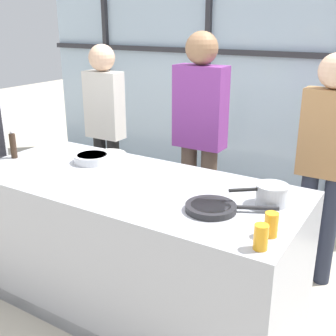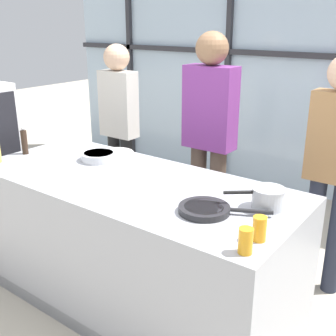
{
  "view_description": "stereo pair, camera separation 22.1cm",
  "coord_description": "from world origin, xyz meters",
  "px_view_note": "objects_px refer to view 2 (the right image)",
  "views": [
    {
      "loc": [
        1.51,
        -2.0,
        1.89
      ],
      "look_at": [
        0.23,
        0.1,
        1.02
      ],
      "focal_mm": 45.0,
      "sensor_mm": 36.0,
      "label": 1
    },
    {
      "loc": [
        1.7,
        -1.87,
        1.89
      ],
      "look_at": [
        0.23,
        0.1,
        1.02
      ],
      "focal_mm": 45.0,
      "sensor_mm": 36.0,
      "label": 2
    }
  ],
  "objects_px": {
    "spectator_center_left": "(209,130)",
    "mixing_bowl": "(99,156)",
    "frying_pan": "(206,209)",
    "juice_glass_near": "(246,241)",
    "juice_glass_far": "(259,229)",
    "white_plate": "(116,153)",
    "spectator_center_right": "(335,160)",
    "pepper_grinder": "(24,142)",
    "saucepan": "(268,197)",
    "spectator_far_left": "(119,120)"
  },
  "relations": [
    {
      "from": "spectator_center_left",
      "to": "spectator_center_right",
      "type": "height_order",
      "value": "spectator_center_left"
    },
    {
      "from": "frying_pan",
      "to": "pepper_grinder",
      "type": "distance_m",
      "value": 1.66
    },
    {
      "from": "juice_glass_near",
      "to": "juice_glass_far",
      "type": "height_order",
      "value": "same"
    },
    {
      "from": "spectator_far_left",
      "to": "spectator_center_left",
      "type": "relative_size",
      "value": 0.93
    },
    {
      "from": "spectator_far_left",
      "to": "frying_pan",
      "type": "distance_m",
      "value": 1.96
    },
    {
      "from": "spectator_center_left",
      "to": "juice_glass_far",
      "type": "distance_m",
      "value": 1.56
    },
    {
      "from": "frying_pan",
      "to": "white_plate",
      "type": "distance_m",
      "value": 1.19
    },
    {
      "from": "juice_glass_far",
      "to": "white_plate",
      "type": "bearing_deg",
      "value": 158.27
    },
    {
      "from": "spectator_center_left",
      "to": "mixing_bowl",
      "type": "relative_size",
      "value": 6.99
    },
    {
      "from": "spectator_far_left",
      "to": "saucepan",
      "type": "relative_size",
      "value": 5.89
    },
    {
      "from": "spectator_center_right",
      "to": "white_plate",
      "type": "relative_size",
      "value": 6.29
    },
    {
      "from": "spectator_far_left",
      "to": "spectator_center_left",
      "type": "height_order",
      "value": "spectator_center_left"
    },
    {
      "from": "pepper_grinder",
      "to": "juice_glass_far",
      "type": "xyz_separation_m",
      "value": [
        2.01,
        -0.17,
        -0.04
      ]
    },
    {
      "from": "saucepan",
      "to": "spectator_far_left",
      "type": "bearing_deg",
      "value": 155.83
    },
    {
      "from": "spectator_center_left",
      "to": "white_plate",
      "type": "height_order",
      "value": "spectator_center_left"
    },
    {
      "from": "spectator_far_left",
      "to": "juice_glass_far",
      "type": "height_order",
      "value": "spectator_far_left"
    },
    {
      "from": "frying_pan",
      "to": "juice_glass_near",
      "type": "distance_m",
      "value": 0.44
    },
    {
      "from": "frying_pan",
      "to": "juice_glass_far",
      "type": "bearing_deg",
      "value": -17.05
    },
    {
      "from": "spectator_center_left",
      "to": "mixing_bowl",
      "type": "distance_m",
      "value": 0.92
    },
    {
      "from": "spectator_center_right",
      "to": "frying_pan",
      "type": "height_order",
      "value": "spectator_center_right"
    },
    {
      "from": "frying_pan",
      "to": "pepper_grinder",
      "type": "height_order",
      "value": "pepper_grinder"
    },
    {
      "from": "juice_glass_far",
      "to": "saucepan",
      "type": "bearing_deg",
      "value": 108.34
    },
    {
      "from": "spectator_center_right",
      "to": "mixing_bowl",
      "type": "bearing_deg",
      "value": 29.03
    },
    {
      "from": "spectator_far_left",
      "to": "juice_glass_near",
      "type": "distance_m",
      "value": 2.4
    },
    {
      "from": "spectator_far_left",
      "to": "pepper_grinder",
      "type": "distance_m",
      "value": 1.03
    },
    {
      "from": "spectator_center_right",
      "to": "frying_pan",
      "type": "xyz_separation_m",
      "value": [
        -0.35,
        -1.08,
        -0.05
      ]
    },
    {
      "from": "frying_pan",
      "to": "white_plate",
      "type": "relative_size",
      "value": 1.73
    },
    {
      "from": "frying_pan",
      "to": "saucepan",
      "type": "distance_m",
      "value": 0.35
    },
    {
      "from": "mixing_bowl",
      "to": "pepper_grinder",
      "type": "bearing_deg",
      "value": -158.03
    },
    {
      "from": "pepper_grinder",
      "to": "juice_glass_far",
      "type": "bearing_deg",
      "value": -4.81
    },
    {
      "from": "white_plate",
      "to": "juice_glass_far",
      "type": "xyz_separation_m",
      "value": [
        1.45,
        -0.58,
        0.05
      ]
    },
    {
      "from": "spectator_far_left",
      "to": "pepper_grinder",
      "type": "relative_size",
      "value": 8.04
    },
    {
      "from": "mixing_bowl",
      "to": "pepper_grinder",
      "type": "relative_size",
      "value": 1.23
    },
    {
      "from": "juice_glass_far",
      "to": "pepper_grinder",
      "type": "bearing_deg",
      "value": 175.19
    },
    {
      "from": "saucepan",
      "to": "juice_glass_near",
      "type": "relative_size",
      "value": 2.4
    },
    {
      "from": "spectator_center_left",
      "to": "mixing_bowl",
      "type": "xyz_separation_m",
      "value": [
        -0.45,
        -0.8,
        -0.1
      ]
    },
    {
      "from": "mixing_bowl",
      "to": "spectator_center_left",
      "type": "bearing_deg",
      "value": 60.61
    },
    {
      "from": "white_plate",
      "to": "saucepan",
      "type": "bearing_deg",
      "value": -9.59
    },
    {
      "from": "saucepan",
      "to": "white_plate",
      "type": "relative_size",
      "value": 1.07
    },
    {
      "from": "spectator_far_left",
      "to": "frying_pan",
      "type": "relative_size",
      "value": 3.64
    },
    {
      "from": "spectator_center_right",
      "to": "juice_glass_near",
      "type": "height_order",
      "value": "spectator_center_right"
    },
    {
      "from": "spectator_far_left",
      "to": "white_plate",
      "type": "xyz_separation_m",
      "value": [
        0.54,
        -0.61,
        -0.07
      ]
    },
    {
      "from": "spectator_center_right",
      "to": "pepper_grinder",
      "type": "relative_size",
      "value": 8.05
    },
    {
      "from": "pepper_grinder",
      "to": "juice_glass_near",
      "type": "height_order",
      "value": "pepper_grinder"
    },
    {
      "from": "frying_pan",
      "to": "white_plate",
      "type": "xyz_separation_m",
      "value": [
        -1.1,
        0.47,
        -0.01
      ]
    },
    {
      "from": "spectator_far_left",
      "to": "spectator_center_right",
      "type": "bearing_deg",
      "value": -180.0
    },
    {
      "from": "juice_glass_near",
      "to": "juice_glass_far",
      "type": "bearing_deg",
      "value": 90.0
    },
    {
      "from": "spectator_center_left",
      "to": "pepper_grinder",
      "type": "relative_size",
      "value": 8.63
    },
    {
      "from": "frying_pan",
      "to": "saucepan",
      "type": "relative_size",
      "value": 1.62
    },
    {
      "from": "spectator_far_left",
      "to": "spectator_center_right",
      "type": "height_order",
      "value": "spectator_center_right"
    }
  ]
}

